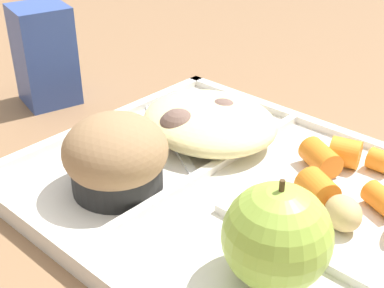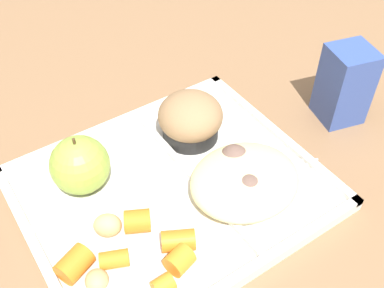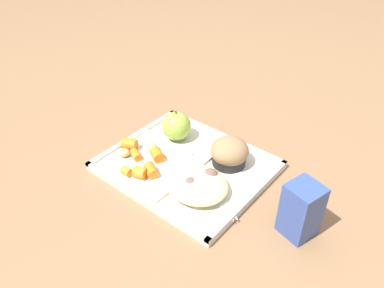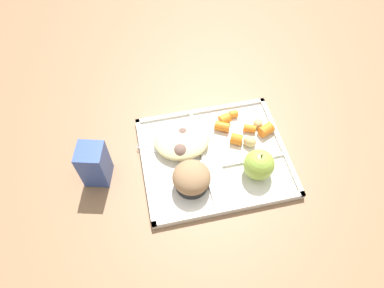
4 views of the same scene
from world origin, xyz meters
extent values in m
plane|color=#846042|center=(0.00, 0.00, 0.00)|extent=(6.00, 6.00, 0.00)
cube|color=silver|center=(0.00, 0.00, 0.01)|extent=(0.35, 0.30, 0.01)
cube|color=silver|center=(0.00, -0.14, 0.01)|extent=(0.35, 0.01, 0.01)
cube|color=silver|center=(0.00, 0.14, 0.01)|extent=(0.35, 0.01, 0.01)
cube|color=silver|center=(0.17, 0.00, 0.01)|extent=(0.01, 0.30, 0.01)
cube|color=silver|center=(0.03, 0.00, 0.01)|extent=(0.01, 0.27, 0.01)
cube|color=silver|center=(-0.09, 0.03, 0.01)|extent=(0.15, 0.01, 0.01)
sphere|color=#93B742|center=(-0.09, 0.06, 0.05)|extent=(0.07, 0.07, 0.07)
cylinder|color=#4C381E|center=(-0.09, 0.06, 0.08)|extent=(0.00, 0.00, 0.01)
cylinder|color=black|center=(0.07, 0.06, 0.02)|extent=(0.08, 0.08, 0.02)
ellipsoid|color=#93704C|center=(0.07, 0.06, 0.05)|extent=(0.09, 0.09, 0.06)
cylinder|color=orange|center=(-0.11, -0.06, 0.02)|extent=(0.04, 0.03, 0.02)
cylinder|color=orange|center=(-0.05, -0.10, 0.02)|extent=(0.03, 0.03, 0.03)
cylinder|color=orange|center=(-0.06, -0.03, 0.02)|extent=(0.04, 0.04, 0.03)
cylinder|color=orange|center=(-0.04, -0.08, 0.02)|extent=(0.04, 0.04, 0.02)
cylinder|color=orange|center=(-0.08, -0.11, 0.02)|extent=(0.02, 0.02, 0.02)
ellipsoid|color=tan|center=(-0.09, -0.01, 0.02)|extent=(0.04, 0.04, 0.03)
ellipsoid|color=beige|center=(0.07, -0.05, 0.03)|extent=(0.14, 0.12, 0.04)
sphere|color=brown|center=(0.07, -0.07, 0.03)|extent=(0.04, 0.04, 0.04)
sphere|color=brown|center=(0.08, -0.02, 0.03)|extent=(0.04, 0.04, 0.04)
cube|color=silver|center=(0.08, -0.02, 0.01)|extent=(0.10, 0.06, 0.00)
cube|color=silver|center=(0.14, -0.05, 0.01)|extent=(0.04, 0.04, 0.00)
cylinder|color=silver|center=(0.16, -0.07, 0.01)|extent=(0.02, 0.02, 0.00)
cylinder|color=silver|center=(0.17, -0.07, 0.01)|extent=(0.02, 0.02, 0.00)
cylinder|color=silver|center=(0.17, -0.06, 0.01)|extent=(0.02, 0.02, 0.00)
cube|color=#334C99|center=(0.28, -0.01, 0.06)|extent=(0.07, 0.07, 0.11)
camera|label=1|loc=(-0.22, 0.29, 0.26)|focal=49.39mm
camera|label=2|loc=(-0.18, -0.32, 0.45)|focal=43.03mm
camera|label=3|loc=(0.43, -0.51, 0.56)|focal=35.51mm
camera|label=4|loc=(0.15, 0.42, 0.73)|focal=32.28mm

